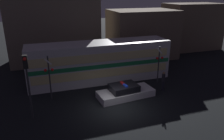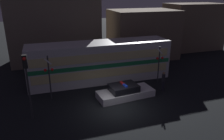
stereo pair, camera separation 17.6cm
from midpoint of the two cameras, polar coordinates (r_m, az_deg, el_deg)
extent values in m
plane|color=black|center=(17.40, 1.53, -9.92)|extent=(120.00, 120.00, 0.00)
cube|color=silver|center=(22.01, -2.83, 2.20)|extent=(14.08, 3.00, 3.95)
cube|color=#19723F|center=(20.63, -1.73, 0.99)|extent=(13.80, 0.03, 0.40)
cube|color=beige|center=(20.87, -1.71, -0.86)|extent=(13.38, 0.02, 0.79)
cube|color=beige|center=(20.36, -1.76, 3.31)|extent=(13.38, 0.02, 0.79)
cube|color=silver|center=(19.04, 3.82, -6.17)|extent=(5.03, 2.38, 0.61)
cube|color=black|center=(18.71, 3.33, -4.67)|extent=(2.49, 1.90, 0.56)
cube|color=blue|center=(18.34, 3.75, -4.05)|extent=(0.26, 0.59, 0.12)
cube|color=red|center=(18.80, 2.95, -3.40)|extent=(0.26, 0.59, 0.12)
cylinder|color=black|center=(20.69, 13.37, -4.09)|extent=(0.26, 0.26, 0.87)
cylinder|color=black|center=(20.39, 13.55, -2.04)|extent=(0.31, 0.31, 0.72)
sphere|color=#8C664C|center=(20.22, 13.65, -0.78)|extent=(0.23, 0.23, 0.23)
cylinder|color=#2D2D33|center=(21.77, 12.32, 1.24)|extent=(0.11, 0.11, 3.73)
sphere|color=red|center=(21.31, 12.01, 2.97)|extent=(0.25, 0.25, 0.25)
sphere|color=red|center=(21.58, 13.26, 3.08)|extent=(0.25, 0.25, 0.25)
cube|color=white|center=(21.31, 12.70, 4.80)|extent=(0.58, 0.03, 0.58)
cylinder|color=#2D2D33|center=(18.69, -15.74, -2.04)|extent=(0.11, 0.11, 3.81)
sphere|color=red|center=(18.31, -16.77, -0.06)|extent=(0.25, 0.25, 0.25)
sphere|color=red|center=(18.31, -15.10, 0.12)|extent=(0.25, 0.25, 0.25)
cube|color=white|center=(18.15, -16.14, 2.12)|extent=(0.58, 0.03, 0.58)
cylinder|color=#2D2D33|center=(16.19, -20.48, -5.97)|extent=(0.13, 0.13, 3.85)
cube|color=black|center=(15.36, -21.53, 2.05)|extent=(0.30, 0.30, 0.90)
sphere|color=red|center=(15.11, -21.68, 2.75)|extent=(0.23, 0.23, 0.23)
cube|color=#726656|center=(28.99, -14.66, 12.27)|extent=(10.95, 5.17, 10.27)
cube|color=brown|center=(30.43, 8.16, 9.31)|extent=(8.60, 5.96, 6.37)
cube|color=brown|center=(37.06, 20.49, 10.60)|extent=(8.50, 5.00, 6.96)
camera|label=1|loc=(0.09, -89.75, 0.09)|focal=35.00mm
camera|label=2|loc=(0.09, 90.25, -0.09)|focal=35.00mm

